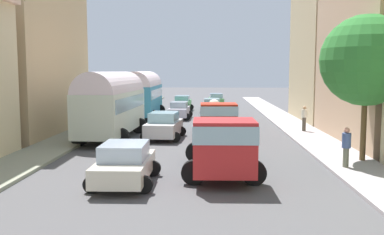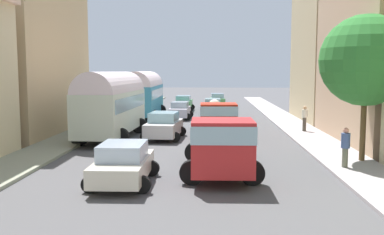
{
  "view_description": "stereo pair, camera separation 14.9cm",
  "coord_description": "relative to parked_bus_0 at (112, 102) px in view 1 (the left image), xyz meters",
  "views": [
    {
      "loc": [
        1.1,
        -3.61,
        4.09
      ],
      "look_at": [
        0.0,
        22.22,
        1.29
      ],
      "focal_mm": 40.03,
      "sensor_mm": 36.0,
      "label": 1
    },
    {
      "loc": [
        1.25,
        -3.6,
        4.09
      ],
      "look_at": [
        0.0,
        22.22,
        1.29
      ],
      "focal_mm": 40.03,
      "sensor_mm": 36.0,
      "label": 2
    }
  ],
  "objects": [
    {
      "name": "roadside_tree_1",
      "position": [
        12.74,
        -6.38,
        2.31
      ],
      "size": [
        3.99,
        3.99,
        6.56
      ],
      "color": "brown",
      "rests_on": "ground"
    },
    {
      "name": "car_5",
      "position": [
        3.28,
        11.02,
        -1.49
      ],
      "size": [
        2.23,
        3.89,
        1.49
      ],
      "color": "silver",
      "rests_on": "ground"
    },
    {
      "name": "car_6",
      "position": [
        3.09,
        18.33,
        -1.44
      ],
      "size": [
        2.24,
        4.13,
        1.59
      ],
      "color": "green",
      "rests_on": "ground"
    },
    {
      "name": "car_2",
      "position": [
        6.6,
        22.6,
        -1.44
      ],
      "size": [
        2.25,
        3.83,
        1.61
      ],
      "color": "#549451",
      "rests_on": "ground"
    },
    {
      "name": "parked_bus_1",
      "position": [
        0.1,
        11.27,
        -0.0
      ],
      "size": [
        3.39,
        8.53,
        4.07
      ],
      "color": "teal",
      "rests_on": "ground"
    },
    {
      "name": "car_3",
      "position": [
        2.84,
        -10.33,
        -1.49
      ],
      "size": [
        2.39,
        3.92,
        1.5
      ],
      "color": "beige",
      "rests_on": "ground"
    },
    {
      "name": "building_right_2",
      "position": [
        15.34,
        -0.51,
        2.21
      ],
      "size": [
        4.01,
        11.11,
        8.9
      ],
      "color": "tan",
      "rests_on": "ground"
    },
    {
      "name": "pedestrian_2",
      "position": [
        12.16,
        2.92,
        -1.21
      ],
      "size": [
        0.43,
        0.43,
        1.81
      ],
      "color": "#484136",
      "rests_on": "ground"
    },
    {
      "name": "building_right_3",
      "position": [
        16.32,
        10.32,
        5.15
      ],
      "size": [
        6.56,
        9.78,
        14.71
      ],
      "color": "tan",
      "rests_on": "ground"
    },
    {
      "name": "parked_bus_0",
      "position": [
        0.0,
        0.0,
        0.0
      ],
      "size": [
        3.48,
        8.17,
        4.06
      ],
      "color": "beige",
      "rests_on": "ground"
    },
    {
      "name": "sidewalk_right",
      "position": [
        12.09,
        5.15,
        -2.17
      ],
      "size": [
        2.5,
        70.0,
        0.14
      ],
      "primitive_type": "cube",
      "color": "#A9A1A2",
      "rests_on": "ground"
    },
    {
      "name": "car_4",
      "position": [
        3.15,
        0.13,
        -1.43
      ],
      "size": [
        2.55,
        4.07,
        1.63
      ],
      "color": "silver",
      "rests_on": "ground"
    },
    {
      "name": "cargo_truck_0",
      "position": [
        6.43,
        -9.11,
        -1.0
      ],
      "size": [
        3.14,
        6.54,
        2.38
      ],
      "color": "red",
      "rests_on": "ground"
    },
    {
      "name": "car_0",
      "position": [
        6.21,
        4.94,
        -1.45
      ],
      "size": [
        2.35,
        3.8,
        1.6
      ],
      "color": "#3D98CE",
      "rests_on": "ground"
    },
    {
      "name": "pedestrian_0",
      "position": [
        11.55,
        -7.82,
        -1.22
      ],
      "size": [
        0.49,
        0.49,
        1.8
      ],
      "color": "#686C55",
      "rests_on": "ground"
    },
    {
      "name": "building_left_2",
      "position": [
        -6.44,
        2.32,
        3.15
      ],
      "size": [
        6.11,
        11.39,
        10.74
      ],
      "color": "tan",
      "rests_on": "ground"
    },
    {
      "name": "sidewalk_left",
      "position": [
        -2.41,
        5.15,
        -2.17
      ],
      "size": [
        2.5,
        70.0,
        0.14
      ],
      "primitive_type": "cube",
      "color": "gray",
      "rests_on": "ground"
    },
    {
      "name": "cargo_truck_1",
      "position": [
        6.41,
        1.24,
        -1.07
      ],
      "size": [
        3.13,
        6.69,
        2.2
      ],
      "color": "red",
      "rests_on": "ground"
    },
    {
      "name": "ground_plane",
      "position": [
        4.84,
        5.15,
        -2.24
      ],
      "size": [
        154.0,
        154.0,
        0.0
      ],
      "primitive_type": "plane",
      "color": "#504F51"
    },
    {
      "name": "car_1",
      "position": [
        6.09,
        15.05,
        -1.48
      ],
      "size": [
        2.24,
        4.2,
        1.51
      ],
      "color": "black",
      "rests_on": "ground"
    }
  ]
}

